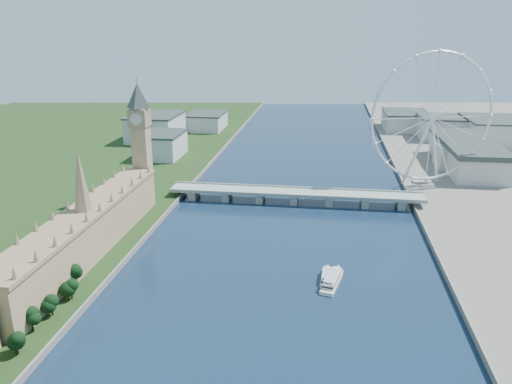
# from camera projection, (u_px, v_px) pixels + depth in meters

# --- Properties ---
(parliament_range) EXTENTS (24.00, 200.00, 70.00)m
(parliament_range) POSITION_uv_depth(u_px,v_px,m) (86.00, 232.00, 325.97)
(parliament_range) COLOR tan
(parliament_range) RESTS_ON ground
(big_ben) EXTENTS (20.02, 20.02, 110.00)m
(big_ben) POSITION_uv_depth(u_px,v_px,m) (140.00, 128.00, 412.51)
(big_ben) COLOR tan
(big_ben) RESTS_ON ground
(westminster_bridge) EXTENTS (220.00, 22.00, 9.50)m
(westminster_bridge) POSITION_uv_depth(u_px,v_px,m) (295.00, 195.00, 435.06)
(westminster_bridge) COLOR gray
(westminster_bridge) RESTS_ON ground
(london_eye) EXTENTS (113.60, 39.12, 124.30)m
(london_eye) POSITION_uv_depth(u_px,v_px,m) (432.00, 118.00, 451.98)
(london_eye) COLOR silver
(london_eye) RESTS_ON ground
(county_hall) EXTENTS (54.00, 144.00, 35.00)m
(county_hall) POSITION_uv_depth(u_px,v_px,m) (465.00, 170.00, 536.31)
(county_hall) COLOR beige
(county_hall) RESTS_ON ground
(city_skyline) EXTENTS (505.00, 280.00, 32.00)m
(city_skyline) POSITION_uv_depth(u_px,v_px,m) (337.00, 128.00, 671.28)
(city_skyline) COLOR beige
(city_skyline) RESTS_ON ground
(tour_boat_near) EXTENTS (7.76, 25.60, 5.54)m
(tour_boat_near) POSITION_uv_depth(u_px,v_px,m) (326.00, 280.00, 302.04)
(tour_boat_near) COLOR silver
(tour_boat_near) RESTS_ON ground
(tour_boat_far) EXTENTS (15.10, 32.80, 7.04)m
(tour_boat_far) POSITION_uv_depth(u_px,v_px,m) (332.00, 285.00, 296.38)
(tour_boat_far) COLOR beige
(tour_boat_far) RESTS_ON ground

